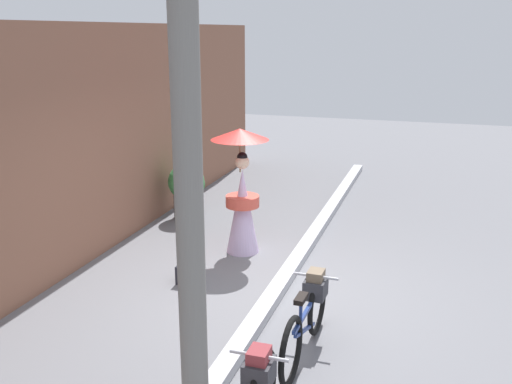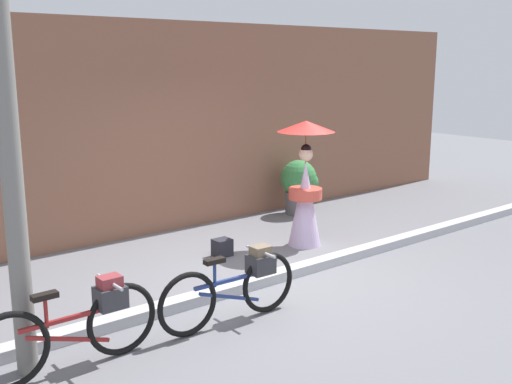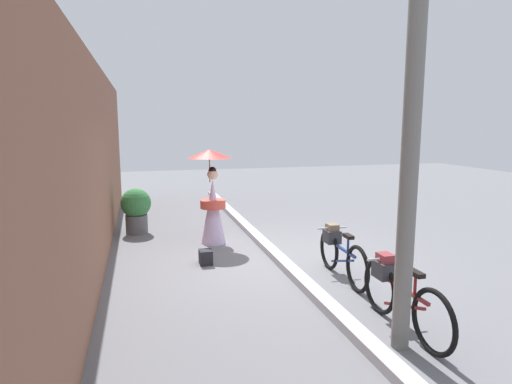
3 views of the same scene
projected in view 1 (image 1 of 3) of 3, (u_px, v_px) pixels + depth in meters
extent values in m
plane|color=slate|center=(276.00, 295.00, 7.14)|extent=(30.00, 30.00, 0.00)
cube|color=brown|center=(58.00, 151.00, 7.59)|extent=(14.00, 0.40, 3.28)
cube|color=#B2B2B7|center=(276.00, 291.00, 7.12)|extent=(14.00, 0.20, 0.12)
torus|color=black|center=(317.00, 304.00, 6.19)|extent=(0.67, 0.08, 0.66)
torus|color=black|center=(291.00, 351.00, 5.28)|extent=(0.67, 0.08, 0.66)
cube|color=navy|center=(305.00, 313.00, 5.69)|extent=(0.84, 0.06, 0.04)
cube|color=navy|center=(305.00, 330.00, 5.74)|extent=(0.74, 0.05, 0.27)
cylinder|color=navy|center=(301.00, 312.00, 5.50)|extent=(0.03, 0.03, 0.27)
cube|color=black|center=(301.00, 298.00, 5.47)|extent=(0.22, 0.10, 0.05)
cylinder|color=silver|center=(316.00, 276.00, 6.00)|extent=(0.04, 0.48, 0.03)
cube|color=#333338|center=(315.00, 288.00, 6.03)|extent=(0.27, 0.23, 0.20)
cube|color=#72604C|center=(316.00, 277.00, 6.00)|extent=(0.20, 0.17, 0.14)
cylinder|color=silver|center=(259.00, 356.00, 4.48)|extent=(0.03, 0.48, 0.03)
cube|color=#333338|center=(259.00, 372.00, 4.52)|extent=(0.26, 0.22, 0.20)
cube|color=maroon|center=(259.00, 357.00, 4.48)|extent=(0.20, 0.16, 0.14)
cone|color=silver|center=(243.00, 211.00, 8.40)|extent=(0.48, 0.48, 1.26)
cylinder|color=#D14C3D|center=(243.00, 201.00, 8.35)|extent=(0.49, 0.49, 0.16)
sphere|color=beige|center=(242.00, 162.00, 8.20)|extent=(0.20, 0.20, 0.20)
sphere|color=black|center=(242.00, 157.00, 8.18)|extent=(0.15, 0.15, 0.15)
cylinder|color=olive|center=(240.00, 153.00, 8.21)|extent=(0.02, 0.02, 0.55)
cone|color=red|center=(240.00, 134.00, 8.14)|extent=(0.83, 0.83, 0.16)
cylinder|color=#59595B|center=(187.00, 207.00, 10.06)|extent=(0.46, 0.46, 0.40)
sphere|color=#387F42|center=(186.00, 182.00, 9.93)|extent=(0.63, 0.63, 0.63)
sphere|color=#387F42|center=(195.00, 184.00, 10.07)|extent=(0.35, 0.35, 0.35)
cube|color=#26262D|center=(186.00, 273.00, 7.49)|extent=(0.24, 0.21, 0.24)
cube|color=black|center=(191.00, 270.00, 7.45)|extent=(0.21, 0.07, 0.09)
cylinder|color=slate|center=(188.00, 164.00, 3.45)|extent=(0.18, 0.18, 4.80)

